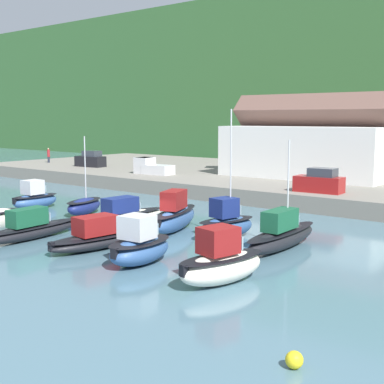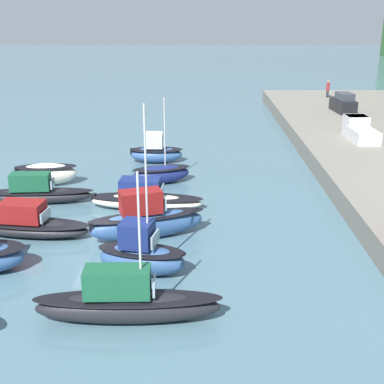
{
  "view_description": "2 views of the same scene",
  "coord_description": "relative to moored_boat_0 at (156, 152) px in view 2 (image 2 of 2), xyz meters",
  "views": [
    {
      "loc": [
        23.88,
        -25.54,
        7.94
      ],
      "look_at": [
        -2.02,
        7.09,
        2.18
      ],
      "focal_mm": 50.0,
      "sensor_mm": 36.0,
      "label": 1
    },
    {
      "loc": [
        27.98,
        5.86,
        12.69
      ],
      "look_at": [
        -1.31,
        5.59,
        2.44
      ],
      "focal_mm": 50.0,
      "sensor_mm": 36.0,
      "label": 2
    }
  ],
  "objects": [
    {
      "name": "ground_plane",
      "position": [
        16.04,
        -2.37,
        -0.93
      ],
      "size": [
        320.0,
        320.0,
        0.0
      ],
      "primitive_type": "plane",
      "color": "slate"
    },
    {
      "name": "moored_boat_0",
      "position": [
        0.0,
        0.0,
        0.0
      ],
      "size": [
        2.1,
        4.5,
        2.55
      ],
      "rotation": [
        0.0,
        0.0,
        0.02
      ],
      "color": "#33568E",
      "rests_on": "ground_plane"
    },
    {
      "name": "moored_boat_1",
      "position": [
        5.68,
        0.81,
        -0.2
      ],
      "size": [
        3.12,
        4.76,
        6.46
      ],
      "rotation": [
        0.0,
        0.0,
        0.33
      ],
      "color": "navy",
      "rests_on": "ground_plane"
    },
    {
      "name": "moored_boat_2",
      "position": [
        11.06,
        0.07,
        -0.22
      ],
      "size": [
        2.56,
        7.68,
        2.04
      ],
      "rotation": [
        0.0,
        0.0,
        -0.08
      ],
      "color": "white",
      "rests_on": "ground_plane"
    },
    {
      "name": "moored_boat_3",
      "position": [
        15.78,
        0.6,
        0.15
      ],
      "size": [
        3.79,
        6.95,
        2.91
      ],
      "rotation": [
        0.0,
        0.0,
        0.33
      ],
      "color": "#33568E",
      "rests_on": "ground_plane"
    },
    {
      "name": "moored_boat_4",
      "position": [
        20.08,
        0.75,
        0.1
      ],
      "size": [
        2.76,
        4.79,
        8.54
      ],
      "rotation": [
        0.0,
        0.0,
        -0.21
      ],
      "color": "#33568E",
      "rests_on": "ground_plane"
    },
    {
      "name": "moored_boat_5",
      "position": [
        24.38,
        0.54,
        -0.03
      ],
      "size": [
        1.84,
        8.06,
        6.64
      ],
      "rotation": [
        0.0,
        0.0,
        0.03
      ],
      "color": "black",
      "rests_on": "ground_plane"
    },
    {
      "name": "moored_boat_6",
      "position": [
        6.15,
        -7.73,
        -0.07
      ],
      "size": [
        2.18,
        4.68,
        1.65
      ],
      "rotation": [
        0.0,
        0.0,
        0.1
      ],
      "color": "white",
      "rests_on": "ground_plane"
    },
    {
      "name": "moored_boat_7",
      "position": [
        10.07,
        -7.4,
        -0.19
      ],
      "size": [
        2.09,
        7.67,
        2.1
      ],
      "rotation": [
        0.0,
        0.0,
        0.07
      ],
      "color": "black",
      "rests_on": "ground_plane"
    },
    {
      "name": "moored_boat_8",
      "position": [
        15.49,
        -6.3,
        -0.21
      ],
      "size": [
        2.97,
        7.42,
        2.06
      ],
      "rotation": [
        0.0,
        0.0,
        -0.13
      ],
      "color": "black",
      "rests_on": "ground_plane"
    },
    {
      "name": "parked_car_0",
      "position": [
        -15.31,
        19.75,
        1.46
      ],
      "size": [
        4.35,
        2.18,
        2.16
      ],
      "rotation": [
        0.0,
        0.0,
        1.66
      ],
      "color": "black",
      "rests_on": "quay_promenade"
    },
    {
      "name": "pickup_truck_0",
      "position": [
        -2.53,
        17.87,
        1.36
      ],
      "size": [
        4.83,
        2.22,
        1.9
      ],
      "rotation": [
        0.0,
        0.0,
        1.63
      ],
      "color": "silver",
      "rests_on": "quay_promenade"
    },
    {
      "name": "person_on_quay",
      "position": [
        -25.19,
        20.29,
        1.64
      ],
      "size": [
        0.4,
        0.4,
        2.14
      ],
      "color": "#232838",
      "rests_on": "quay_promenade"
    }
  ]
}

